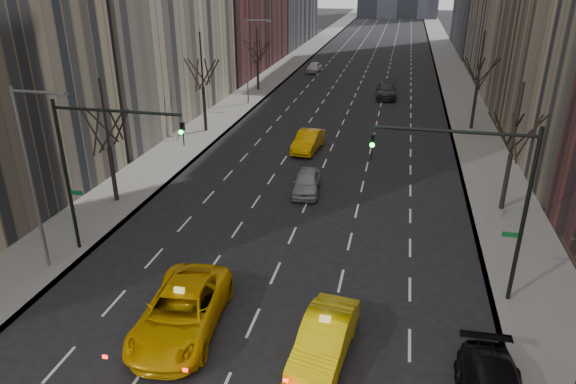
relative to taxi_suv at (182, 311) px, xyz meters
The scene contains 17 objects.
sidewalk_left 63.76m from the taxi_suv, 98.60° to the left, with size 4.50×320.00×0.15m, color slate.
sidewalk_right 64.80m from the taxi_suv, 76.64° to the left, with size 4.50×320.00×0.15m, color slate.
tree_lw_b 14.69m from the taxi_suv, 130.05° to the left, with size 3.36×3.50×7.82m.
tree_lw_c 28.76m from the taxi_suv, 108.94° to the left, with size 3.36×3.50×8.74m.
tree_lw_d 46.06m from the taxi_suv, 101.64° to the left, with size 3.36×3.50×7.36m.
tree_rw_b 21.23m from the taxi_suv, 45.61° to the left, with size 3.36×3.50×7.82m.
tree_rw_c 36.30m from the taxi_suv, 65.98° to the left, with size 3.36×3.50×8.74m.
traffic_mast_left 9.33m from the taxi_suv, 141.75° to the left, with size 6.69×0.39×8.00m.
traffic_mast_right 13.65m from the taxi_suv, 23.06° to the left, with size 6.69×0.39×8.00m.
streetlight_near 9.86m from the taxi_suv, 159.48° to the left, with size 2.83×0.22×9.00m.
streetlight_far 39.18m from the taxi_suv, 102.05° to the left, with size 2.83×0.22×9.00m.
taxi_suv is the anchor object (origin of this frame).
taxi_sedan 5.98m from the taxi_suv, ahead, with size 1.74×4.99×1.64m, color yellow.
silver_sedan_ahead 15.43m from the taxi_suv, 81.10° to the left, with size 1.71×4.25×1.45m, color #93959A.
far_taxi 23.87m from the taxi_suv, 87.85° to the left, with size 1.72×4.93×1.62m, color #FFAE05.
far_suv_grey 45.14m from the taxi_suv, 81.93° to the left, with size 2.37×5.82×1.69m, color #2F2F34.
far_car_white 58.81m from the taxi_suv, 94.52° to the left, with size 1.70×4.23×1.44m, color silver.
Camera 1 is at (5.29, -9.01, 13.77)m, focal length 32.00 mm.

